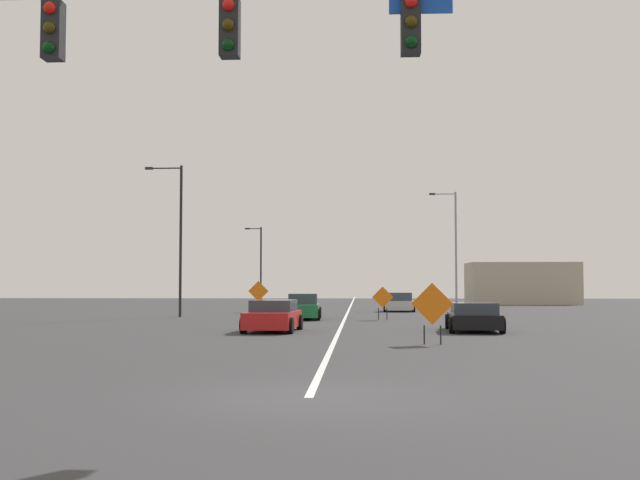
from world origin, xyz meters
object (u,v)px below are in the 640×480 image
Objects in this scene: car_black_near at (474,317)px; street_lamp_mid_left at (260,261)px; street_lamp_far_left at (454,244)px; car_red_distant at (273,316)px; traffic_signal_assembly at (125,65)px; car_green_far at (303,307)px; street_lamp_near_left at (178,233)px; car_silver_passing at (399,303)px; construction_sign_median_near at (258,292)px; construction_sign_left_shoulder at (432,306)px; construction_sign_right_lane at (383,299)px.

street_lamp_mid_left is at bearing 108.55° from car_black_near.
car_red_distant is (-10.83, -29.86, -4.38)m from street_lamp_far_left.
traffic_signal_assembly reaches higher than car_green_far.
car_black_near is at bearing -54.18° from car_green_far.
street_lamp_near_left reaches higher than car_silver_passing.
car_black_near is at bearing -71.45° from street_lamp_mid_left.
car_green_far is (3.82, -10.36, -0.70)m from construction_sign_median_near.
street_lamp_far_left is 29.76m from car_black_near.
car_green_far reaches higher than car_silver_passing.
street_lamp_mid_left is 32.42m from car_green_far.
car_silver_passing is at bearing 89.22° from construction_sign_left_shoulder.
construction_sign_median_near is 0.46× the size of car_black_near.
car_silver_passing is at bearing -126.94° from street_lamp_far_left.
car_green_far is (6.45, -31.59, -3.41)m from street_lamp_mid_left.
car_green_far is at bearing 88.12° from traffic_signal_assembly.
street_lamp_near_left reaches higher than car_green_far.
traffic_signal_assembly reaches higher than construction_sign_left_shoulder.
car_black_near is (2.33, 7.20, -0.64)m from construction_sign_left_shoulder.
street_lamp_far_left reaches higher than street_lamp_near_left.
car_silver_passing is (1.53, 13.22, -0.50)m from construction_sign_right_lane.
street_lamp_near_left reaches higher than construction_sign_left_shoulder.
car_black_near is at bearing -71.07° from construction_sign_right_lane.
traffic_signal_assembly is at bearing -103.19° from street_lamp_far_left.
car_red_distant is (7.13, -13.72, -4.29)m from street_lamp_near_left.
car_silver_passing reaches higher than car_black_near.
car_red_distant is 0.93× the size of car_black_near.
car_red_distant is at bearing -176.20° from car_black_near.
street_lamp_far_left is 1.97× the size of car_black_near.
car_green_far is (0.42, 11.31, 0.03)m from car_red_distant.
construction_sign_left_shoulder is (11.89, -49.56, -2.84)m from street_lamp_mid_left.
construction_sign_left_shoulder is 0.46× the size of car_red_distant.
construction_sign_right_lane is 11.60m from car_red_distant.
car_black_near is (1.91, -23.25, -0.04)m from car_silver_passing.
street_lamp_near_left is 29.21m from street_lamp_mid_left.
construction_sign_left_shoulder is (9.26, -28.32, -0.12)m from construction_sign_median_near.
construction_sign_left_shoulder reaches higher than car_silver_passing.
car_black_near is at bearing 72.09° from construction_sign_left_shoulder.
street_lamp_mid_left is at bearing 101.53° from car_green_far.
street_lamp_far_left is 4.61× the size of construction_sign_left_shoulder.
car_green_far is at bearing 170.36° from construction_sign_right_lane.
street_lamp_near_left is 2.28× the size of car_silver_passing.
street_lamp_near_left is at bearing 101.42° from traffic_signal_assembly.
construction_sign_right_lane reaches higher than car_black_near.
car_red_distant reaches higher than car_black_near.
traffic_signal_assembly is 30.18m from construction_sign_right_lane.
construction_sign_median_near is 0.50× the size of car_red_distant.
car_red_distant is at bearing -114.19° from construction_sign_right_lane.
street_lamp_near_left is 1.93× the size of car_black_near.
car_red_distant is at bearing 131.39° from construction_sign_left_shoulder.
street_lamp_far_left is 2.33× the size of car_silver_passing.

